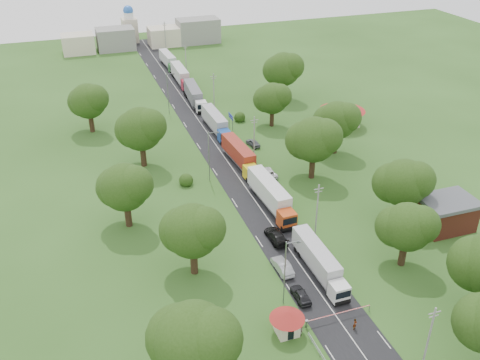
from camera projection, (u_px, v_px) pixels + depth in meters
name	position (u px, v px, depth m)	size (l,w,h in m)	color
ground	(267.00, 217.00, 88.91)	(260.00, 260.00, 0.00)	#294E1A
road	(230.00, 164.00, 105.39)	(8.00, 200.00, 0.04)	black
boom_barrier	(329.00, 316.00, 67.49)	(9.22, 0.35, 1.18)	slate
guard_booth	(287.00, 320.00, 65.21)	(4.40, 4.40, 3.45)	beige
info_sign	(231.00, 119.00, 117.75)	(0.12, 3.10, 4.10)	slate
pole_0	(429.00, 337.00, 59.33)	(1.60, 0.24, 9.00)	gray
pole_1	(317.00, 209.00, 82.40)	(1.60, 0.24, 9.00)	gray
pole_2	(254.00, 137.00, 105.48)	(1.60, 0.24, 9.00)	gray
pole_3	(214.00, 91.00, 128.55)	(1.60, 0.24, 9.00)	gray
pole_4	(186.00, 59.00, 151.62)	(1.60, 0.24, 9.00)	gray
pole_5	(165.00, 35.00, 174.69)	(1.60, 0.24, 9.00)	gray
lamp_0	(286.00, 270.00, 68.19)	(2.03, 0.22, 10.00)	slate
lamp_1	(210.00, 154.00, 97.03)	(2.03, 0.22, 10.00)	slate
lamp_2	(168.00, 91.00, 125.87)	(2.03, 0.22, 10.00)	slate
tree_2	(407.00, 226.00, 74.92)	(8.00, 8.00, 10.10)	#382616
tree_3	(403.00, 182.00, 84.57)	(8.80, 8.80, 11.07)	#382616
tree_4	(314.00, 139.00, 97.12)	(9.60, 9.60, 12.05)	#382616
tree_5	(337.00, 120.00, 106.56)	(8.80, 8.80, 11.07)	#382616
tree_6	(272.00, 98.00, 118.88)	(8.00, 8.00, 10.10)	#382616
tree_7	(283.00, 69.00, 133.20)	(9.60, 9.60, 12.05)	#382616
tree_9	(193.00, 340.00, 54.81)	(9.60, 9.60, 12.05)	#382616
tree_10	(192.00, 230.00, 73.00)	(8.80, 8.80, 11.07)	#382616
tree_11	(124.00, 187.00, 83.38)	(8.80, 8.80, 11.07)	#382616
tree_12	(140.00, 129.00, 101.26)	(9.60, 9.60, 12.05)	#382616
tree_13	(88.00, 101.00, 115.77)	(8.80, 8.80, 11.07)	#382616
house_brick	(446.00, 213.00, 85.09)	(8.60, 6.60, 5.20)	maroon
house_cream	(342.00, 111.00, 120.35)	(10.08, 10.08, 5.80)	beige
distant_town	(148.00, 36.00, 178.03)	(52.00, 8.00, 8.00)	gray
church	(130.00, 26.00, 182.36)	(5.00, 5.00, 12.30)	beige
truck_0	(319.00, 261.00, 75.36)	(2.45, 14.06, 3.90)	white
truck_1	(271.00, 195.00, 90.66)	(3.29, 15.69, 4.34)	#B83F15
truck_2	(240.00, 155.00, 104.24)	(3.30, 14.67, 4.05)	gold
truck_3	(216.00, 122.00, 118.37)	(2.81, 14.58, 4.04)	#184494
truck_4	(194.00, 95.00, 133.02)	(3.45, 15.31, 4.22)	silver
truck_5	(181.00, 75.00, 146.62)	(2.74, 15.20, 4.21)	#A6192F
truck_6	(168.00, 60.00, 159.29)	(2.90, 14.02, 3.87)	#246128
car_lane_front	(301.00, 295.00, 71.23)	(1.70, 4.22, 1.44)	black
car_lane_mid	(282.00, 266.00, 76.34)	(1.71, 4.90, 1.61)	#9EA0A6
car_lane_rear	(276.00, 236.00, 82.81)	(2.28, 5.62, 1.63)	black
car_verge_near	(268.00, 173.00, 101.01)	(2.28, 4.93, 1.37)	white
car_verge_far	(253.00, 143.00, 112.43)	(1.65, 4.11, 1.40)	#5C5E64
pedestrian_near	(355.00, 324.00, 66.35)	(0.60, 0.39, 1.65)	gray
pedestrian_booth	(300.00, 331.00, 65.42)	(0.81, 0.63, 1.67)	gray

